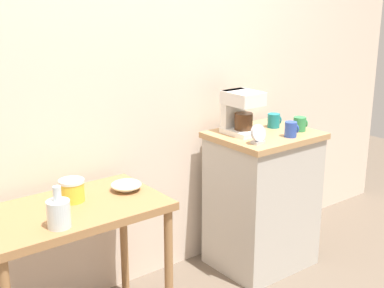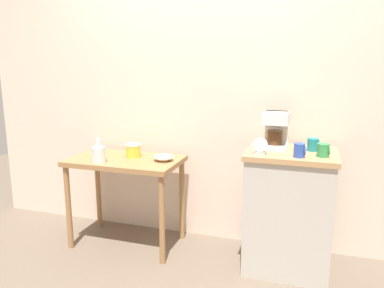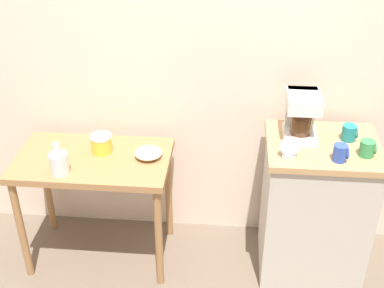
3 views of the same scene
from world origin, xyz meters
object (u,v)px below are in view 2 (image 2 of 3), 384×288
(mug_dark_teal, at_px, (313,145))
(mug_tall_green, at_px, (323,150))
(glass_carafe_vase, at_px, (99,154))
(mug_blue, at_px, (300,150))
(table_clock, at_px, (260,147))
(coffee_maker, at_px, (276,128))
(canister_enamel, at_px, (133,150))
(bowl_stoneware, at_px, (163,157))

(mug_dark_teal, xyz_separation_m, mug_tall_green, (0.06, -0.16, -0.00))
(glass_carafe_vase, xyz_separation_m, mug_blue, (1.48, 0.02, 0.13))
(glass_carafe_vase, xyz_separation_m, table_clock, (1.23, 0.04, 0.13))
(coffee_maker, height_order, table_clock, coffee_maker)
(canister_enamel, distance_m, mug_blue, 1.33)
(mug_blue, bearing_deg, canister_enamel, 170.71)
(table_clock, bearing_deg, bowl_stoneware, 167.97)
(canister_enamel, distance_m, mug_tall_green, 1.47)
(coffee_maker, bearing_deg, mug_dark_teal, -6.12)
(glass_carafe_vase, relative_size, mug_blue, 2.06)
(canister_enamel, xyz_separation_m, coffee_maker, (1.13, 0.03, 0.24))
(mug_blue, height_order, mug_tall_green, mug_blue)
(canister_enamel, relative_size, coffee_maker, 0.48)
(canister_enamel, bearing_deg, table_clock, -10.85)
(canister_enamel, bearing_deg, coffee_maker, 1.69)
(bowl_stoneware, height_order, table_clock, table_clock)
(mug_tall_green, relative_size, table_clock, 0.77)
(glass_carafe_vase, distance_m, mug_tall_green, 1.64)
(glass_carafe_vase, bearing_deg, mug_tall_green, 2.98)
(bowl_stoneware, height_order, coffee_maker, coffee_maker)
(canister_enamel, relative_size, table_clock, 1.09)
(coffee_maker, distance_m, mug_blue, 0.32)
(table_clock, bearing_deg, canister_enamel, 169.15)
(coffee_maker, height_order, mug_dark_teal, coffee_maker)
(canister_enamel, bearing_deg, mug_blue, -9.29)
(canister_enamel, height_order, coffee_maker, coffee_maker)
(table_clock, bearing_deg, coffee_maker, 72.35)
(mug_dark_teal, bearing_deg, table_clock, -148.76)
(mug_tall_green, bearing_deg, canister_enamel, 173.98)
(bowl_stoneware, relative_size, mug_dark_teal, 1.79)
(bowl_stoneware, bearing_deg, glass_carafe_vase, -156.10)
(bowl_stoneware, relative_size, canister_enamel, 1.28)
(glass_carafe_vase, relative_size, mug_tall_green, 2.15)
(canister_enamel, bearing_deg, bowl_stoneware, -7.54)
(mug_tall_green, bearing_deg, bowl_stoneware, 174.34)
(coffee_maker, bearing_deg, mug_tall_green, -29.54)
(mug_dark_teal, bearing_deg, glass_carafe_vase, -171.16)
(canister_enamel, height_order, mug_dark_teal, mug_dark_teal)
(bowl_stoneware, relative_size, mug_blue, 1.73)
(canister_enamel, xyz_separation_m, mug_blue, (1.31, -0.21, 0.14))
(mug_blue, xyz_separation_m, mug_tall_green, (0.15, 0.06, -0.00))
(bowl_stoneware, height_order, canister_enamel, canister_enamel)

